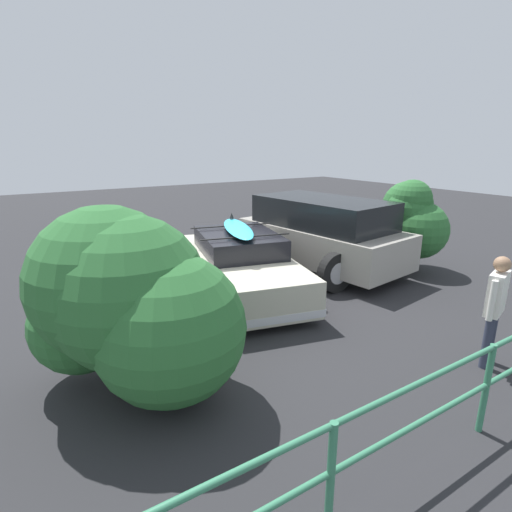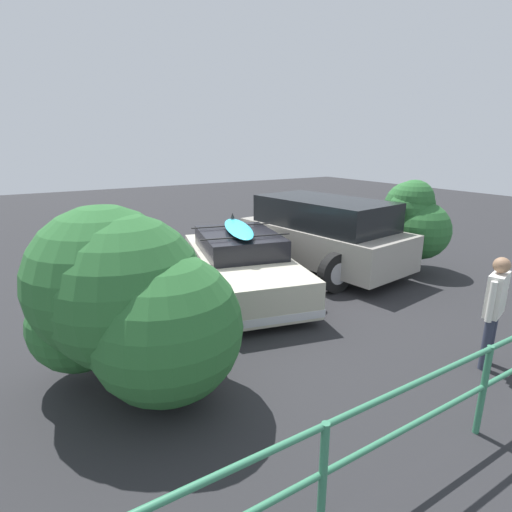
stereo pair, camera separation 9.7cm
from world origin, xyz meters
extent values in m
cube|color=#28282B|center=(0.00, 0.00, -0.01)|extent=(44.00, 44.00, 0.02)
cube|color=#B7B29E|center=(-0.55, -0.26, 0.51)|extent=(2.73, 4.61, 0.69)
cube|color=black|center=(-0.59, -0.43, 1.06)|extent=(2.00, 2.38, 0.42)
cube|color=silver|center=(-0.05, 1.79, 0.28)|extent=(1.77, 0.52, 0.14)
cube|color=silver|center=(-1.05, -2.32, 0.28)|extent=(1.77, 0.52, 0.14)
cylinder|color=black|center=(-1.11, 1.25, 0.30)|extent=(0.59, 0.18, 0.59)
cylinder|color=#B7B7BC|center=(-1.11, 1.25, 0.30)|extent=(0.33, 0.19, 0.33)
cylinder|color=black|center=(0.64, 0.82, 0.30)|extent=(0.59, 0.18, 0.59)
cylinder|color=#B7B7BC|center=(0.64, 0.82, 0.30)|extent=(0.33, 0.19, 0.33)
cylinder|color=black|center=(-1.74, -1.35, 0.30)|extent=(0.59, 0.18, 0.59)
cylinder|color=#B7B7BC|center=(-1.74, -1.35, 0.30)|extent=(0.33, 0.19, 0.33)
cylinder|color=black|center=(0.01, -1.77, 0.30)|extent=(0.59, 0.18, 0.59)
cylinder|color=#B7B7BC|center=(0.01, -1.77, 0.30)|extent=(0.33, 0.19, 0.33)
cylinder|color=black|center=(-0.46, 0.12, 1.31)|extent=(1.80, 0.47, 0.03)
cylinder|color=black|center=(-0.73, -0.98, 1.31)|extent=(1.80, 0.47, 0.03)
ellipsoid|color=#33B7D6|center=(-0.58, -0.43, 1.37)|extent=(1.23, 2.22, 0.09)
cone|color=black|center=(-0.88, -1.25, 1.49)|extent=(0.10, 0.10, 0.14)
cube|color=#9E998E|center=(-3.08, -0.60, 0.70)|extent=(2.47, 4.49, 0.84)
cube|color=black|center=(-3.08, -0.60, 1.46)|extent=(2.19, 3.54, 0.68)
cylinder|color=black|center=(-2.79, -2.82, 0.80)|extent=(0.80, 0.28, 0.78)
cylinder|color=black|center=(-4.22, 0.54, 0.43)|extent=(0.87, 0.22, 0.87)
cylinder|color=#B7B7BC|center=(-4.22, 0.54, 0.43)|extent=(0.48, 0.23, 0.48)
cylinder|color=black|center=(-2.28, 0.80, 0.43)|extent=(0.87, 0.22, 0.87)
cylinder|color=#B7B7BC|center=(-2.28, 0.80, 0.43)|extent=(0.48, 0.23, 0.48)
cylinder|color=black|center=(-3.88, -2.00, 0.43)|extent=(0.87, 0.22, 0.87)
cylinder|color=#B7B7BC|center=(-3.88, -2.00, 0.43)|extent=(0.48, 0.23, 0.48)
cylinder|color=black|center=(-1.94, -1.74, 0.43)|extent=(0.87, 0.22, 0.87)
cylinder|color=#B7B7BC|center=(-1.94, -1.74, 0.43)|extent=(0.48, 0.23, 0.48)
cylinder|color=#33384C|center=(-2.20, 4.15, 0.40)|extent=(0.12, 0.12, 0.81)
cylinder|color=#33384C|center=(-1.99, 4.21, 0.40)|extent=(0.12, 0.12, 0.81)
cube|color=silver|center=(-2.10, 4.18, 1.11)|extent=(0.50, 0.31, 0.61)
sphere|color=#9E7556|center=(-2.10, 4.18, 1.53)|extent=(0.22, 0.22, 0.22)
cylinder|color=silver|center=(-2.36, 4.10, 1.08)|extent=(0.08, 0.08, 0.57)
cylinder|color=silver|center=(-1.83, 4.26, 1.08)|extent=(0.08, 0.08, 0.57)
cylinder|color=#387F5B|center=(-0.65, 4.92, 0.54)|extent=(0.07, 0.07, 1.07)
cylinder|color=#387F5B|center=(1.62, 4.93, 0.54)|extent=(0.07, 0.07, 1.07)
cylinder|color=#387F5B|center=(-0.65, 4.92, 1.05)|extent=(9.07, 0.09, 0.06)
cylinder|color=#387F5B|center=(-0.65, 4.92, 0.59)|extent=(9.07, 0.09, 0.06)
cylinder|color=brown|center=(2.39, 2.03, 0.21)|extent=(0.34, 0.34, 0.42)
sphere|color=#2D6B33|center=(2.39, 2.13, 1.37)|extent=(1.93, 1.93, 1.93)
sphere|color=#2D6B33|center=(2.57, 1.90, 1.47)|extent=(1.91, 1.91, 1.91)
sphere|color=#2D6B33|center=(2.10, 1.68, 1.41)|extent=(1.55, 1.55, 1.55)
sphere|color=#2D6B33|center=(2.91, 1.51, 0.82)|extent=(1.27, 1.27, 1.27)
sphere|color=#2D6B33|center=(2.04, 2.57, 0.98)|extent=(1.39, 1.39, 1.39)
sphere|color=#2D6B33|center=(2.07, 2.58, 0.99)|extent=(1.85, 1.85, 1.85)
cylinder|color=brown|center=(-4.88, 0.51, 0.29)|extent=(0.26, 0.26, 0.57)
sphere|color=#2D6B33|center=(-5.11, 0.30, 1.57)|extent=(1.25, 1.25, 1.25)
sphere|color=#2D6B33|center=(-4.89, 0.52, 1.49)|extent=(1.10, 1.10, 1.10)
sphere|color=#2D6B33|center=(-5.03, 0.76, 1.04)|extent=(1.43, 1.43, 1.43)
sphere|color=#2D6B33|center=(-4.92, 0.56, 1.78)|extent=(0.96, 0.96, 0.96)
camera|label=1|loc=(3.49, 6.79, 3.14)|focal=28.00mm
camera|label=2|loc=(3.41, 6.84, 3.14)|focal=28.00mm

